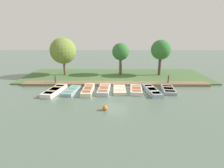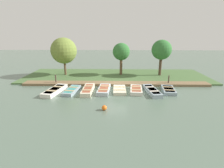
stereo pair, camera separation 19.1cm
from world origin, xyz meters
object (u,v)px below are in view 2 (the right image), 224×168
park_tree_center (162,50)px  rowboat_3 (104,90)px  rowboat_7 (168,90)px  mooring_post_far (169,80)px  rowboat_6 (152,91)px  rowboat_4 (119,90)px  mooring_post_near (56,80)px  rowboat_1 (72,90)px  park_tree_left (121,52)px  rowboat_0 (55,90)px  rowboat_5 (136,90)px  park_tree_far_left (64,51)px  rowboat_2 (88,90)px  buoy (104,108)px

park_tree_center → rowboat_3: bearing=-48.0°
rowboat_7 → mooring_post_far: 2.32m
rowboat_6 → rowboat_4: bearing=-103.8°
rowboat_4 → mooring_post_near: (-2.22, -7.19, 0.42)m
rowboat_1 → park_tree_left: bearing=151.2°
rowboat_1 → rowboat_3: 3.24m
rowboat_0 → rowboat_1: size_ratio=1.21×
rowboat_5 → park_tree_far_left: 11.47m
park_tree_left → rowboat_3: bearing=-15.8°
park_tree_center → rowboat_0: bearing=-60.4°
rowboat_4 → rowboat_5: rowboat_5 is taller
rowboat_2 → park_tree_far_left: 8.39m
rowboat_7 → park_tree_center: size_ratio=0.57×
rowboat_6 → rowboat_0: bearing=-97.1°
park_tree_center → rowboat_7: bearing=-5.6°
rowboat_3 → park_tree_far_left: size_ratio=0.62×
rowboat_5 → rowboat_3: bearing=-84.6°
rowboat_4 → mooring_post_far: 6.00m
rowboat_2 → rowboat_1: bearing=-88.7°
rowboat_6 → park_tree_left: 8.16m
mooring_post_near → mooring_post_far: bearing=90.0°
rowboat_3 → rowboat_6: bearing=90.5°
rowboat_7 → mooring_post_near: size_ratio=2.36×
rowboat_5 → park_tree_center: 8.23m
rowboat_5 → mooring_post_far: 4.53m
rowboat_3 → rowboat_5: rowboat_3 is taller
mooring_post_near → park_tree_center: park_tree_center is taller
mooring_post_near → mooring_post_far: same height
buoy → rowboat_5: bearing=146.0°
rowboat_6 → park_tree_center: (-6.69, 2.35, 3.30)m
mooring_post_far → rowboat_3: bearing=-72.0°
rowboat_6 → buoy: rowboat_6 is taller
park_tree_left → mooring_post_near: bearing=-59.3°
rowboat_0 → rowboat_3: rowboat_0 is taller
rowboat_7 → park_tree_far_left: size_ratio=0.54×
rowboat_1 → buoy: buoy is taller
rowboat_0 → mooring_post_far: mooring_post_far is taller
rowboat_6 → park_tree_left: bearing=-165.6°
rowboat_7 → mooring_post_near: mooring_post_near is taller
rowboat_0 → mooring_post_far: bearing=112.8°
rowboat_6 → mooring_post_far: size_ratio=3.06×
park_tree_left → rowboat_6: bearing=22.3°
buoy → park_tree_center: park_tree_center is taller
rowboat_5 → rowboat_6: rowboat_6 is taller
mooring_post_far → park_tree_left: park_tree_left is taller
rowboat_3 → rowboat_7: 6.52m
rowboat_1 → rowboat_3: rowboat_3 is taller
rowboat_0 → mooring_post_near: (-2.68, -0.74, 0.38)m
rowboat_0 → rowboat_2: size_ratio=1.07×
park_tree_far_left → mooring_post_far: bearing=72.1°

